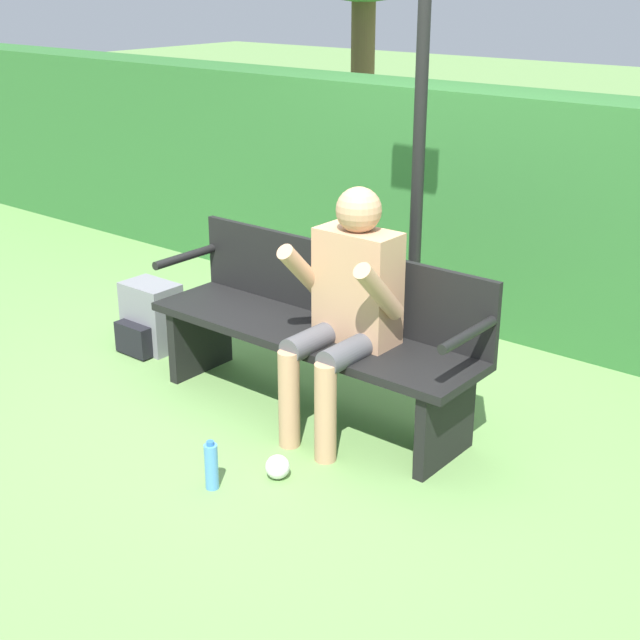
{
  "coord_description": "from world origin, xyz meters",
  "views": [
    {
      "loc": [
        2.82,
        -3.38,
        2.27
      ],
      "look_at": [
        0.15,
        -0.1,
        0.61
      ],
      "focal_mm": 50.0,
      "sensor_mm": 36.0,
      "label": 1
    }
  ],
  "objects": [
    {
      "name": "ground_plane",
      "position": [
        0.0,
        0.0,
        0.0
      ],
      "size": [
        40.0,
        40.0,
        0.0
      ],
      "primitive_type": "plane",
      "color": "#668E4C"
    },
    {
      "name": "hedge_back",
      "position": [
        0.0,
        1.85,
        0.78
      ],
      "size": [
        12.0,
        0.52,
        1.56
      ],
      "color": "#2D662D",
      "rests_on": "ground"
    },
    {
      "name": "park_bench",
      "position": [
        0.0,
        0.07,
        0.47
      ],
      "size": [
        1.96,
        0.52,
        0.9
      ],
      "color": "black",
      "rests_on": "ground"
    },
    {
      "name": "person_seated",
      "position": [
        0.27,
        -0.04,
        0.73
      ],
      "size": [
        0.56,
        0.57,
        1.29
      ],
      "color": "tan",
      "rests_on": "ground"
    },
    {
      "name": "backpack",
      "position": [
        -1.36,
        0.04,
        0.21
      ],
      "size": [
        0.35,
        0.33,
        0.44
      ],
      "color": "slate",
      "rests_on": "ground"
    },
    {
      "name": "water_bottle",
      "position": [
        0.14,
        -0.89,
        0.12
      ],
      "size": [
        0.06,
        0.06,
        0.25
      ],
      "color": "#4C8CCC",
      "rests_on": "ground"
    },
    {
      "name": "signpost",
      "position": [
        0.18,
        0.72,
        1.59
      ],
      "size": [
        0.35,
        0.09,
        2.85
      ],
      "color": "black",
      "rests_on": "ground"
    },
    {
      "name": "litter_crumple",
      "position": [
        0.32,
        -0.63,
        0.06
      ],
      "size": [
        0.12,
        0.12,
        0.12
      ],
      "color": "silver",
      "rests_on": "ground"
    }
  ]
}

